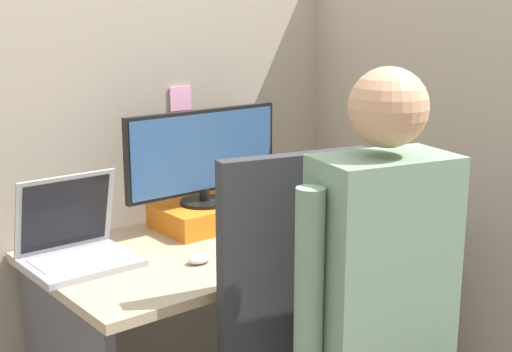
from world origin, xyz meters
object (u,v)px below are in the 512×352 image
at_px(person, 401,301).
at_px(carrot_toy, 350,227).
at_px(laptop, 76,247).
at_px(stapler, 364,204).
at_px(monitor, 203,155).
at_px(paper_box, 205,215).

bearing_deg(person, carrot_toy, 54.03).
height_order(laptop, carrot_toy, laptop).
relative_size(laptop, stapler, 1.97).
distance_m(monitor, laptop, 0.55).
height_order(paper_box, monitor, monitor).
relative_size(paper_box, laptop, 1.06).
relative_size(monitor, stapler, 3.80).
relative_size(laptop, person, 0.23).
bearing_deg(laptop, stapler, -7.96).
xyz_separation_m(paper_box, laptop, (-0.51, -0.06, 0.01)).
xyz_separation_m(monitor, laptop, (-0.51, -0.06, -0.20)).
distance_m(monitor, person, 0.96).
height_order(paper_box, person, person).
xyz_separation_m(stapler, person, (-0.64, -0.72, 0.02)).
relative_size(paper_box, carrot_toy, 2.77).
distance_m(laptop, stapler, 1.10).
relative_size(monitor, person, 0.45).
distance_m(paper_box, stapler, 0.62).
bearing_deg(paper_box, stapler, -20.04).
height_order(laptop, stapler, laptop).
xyz_separation_m(paper_box, monitor, (-0.00, 0.00, 0.21)).
bearing_deg(paper_box, laptop, -173.31).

